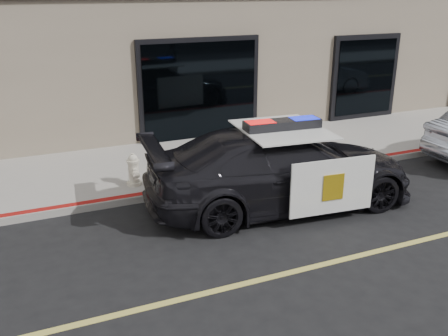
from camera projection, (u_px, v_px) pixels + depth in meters
name	position (u px, v px, depth m)	size (l,w,h in m)	color
ground	(400.00, 246.00, 8.47)	(120.00, 120.00, 0.00)	black
sidewalk_n	(260.00, 152.00, 12.97)	(60.00, 3.50, 0.15)	gray
police_car	(281.00, 168.00, 9.80)	(3.10, 5.74, 1.76)	black
fire_hydrant	(134.00, 170.00, 10.54)	(0.32, 0.44, 0.70)	beige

